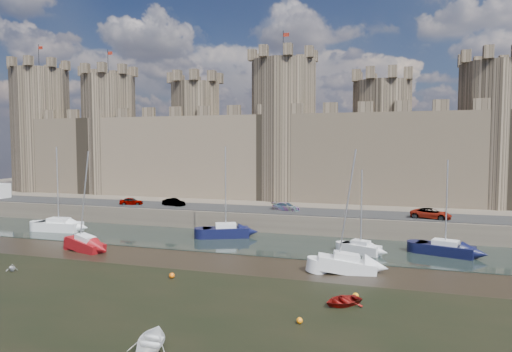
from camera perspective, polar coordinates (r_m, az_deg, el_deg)
The scene contains 22 objects.
ground at distance 35.83m, azimuth -19.82°, elevation -15.30°, with size 160.00×160.00×0.00m, color black.
seaweed_patch at distance 31.59m, azimuth -26.76°, elevation -18.16°, with size 70.00×34.00×0.01m, color black.
water_channel at distance 56.10m, azimuth -4.70°, elevation -8.02°, with size 160.00×12.00×0.08m, color black.
quay at distance 89.87m, azimuth 3.96°, elevation -2.70°, with size 160.00×60.00×2.50m, color #4C443A.
road at distance 64.89m, azimuth -1.39°, elevation -4.12°, with size 160.00×7.00×0.10m, color black.
castle at distance 77.81m, azimuth 1.48°, elevation 3.97°, with size 108.50×11.00×29.00m.
car_0 at distance 71.54m, azimuth -15.32°, elevation -3.07°, with size 1.38×3.43×1.17m, color gray.
car_1 at distance 68.86m, azimuth -10.26°, elevation -3.26°, with size 1.25×3.58×1.18m, color gray.
car_2 at distance 63.36m, azimuth 3.78°, elevation -3.84°, with size 1.61×3.95×1.15m, color gray.
car_3 at distance 60.21m, azimuth 21.02°, elevation -4.42°, with size 2.21×4.79×1.33m, color gray.
sailboat_0 at distance 66.83m, azimuth -23.43°, elevation -5.68°, with size 6.21×2.88×11.27m.
sailboat_1 at distance 57.44m, azimuth -3.80°, elevation -6.88°, with size 6.07×4.37×11.35m.
sailboat_2 at distance 50.32m, azimuth 12.95°, elevation -8.68°, with size 4.45×2.99×8.95m.
sailboat_3 at distance 52.38m, azimuth 22.58°, elevation -8.35°, with size 6.11×3.83×10.00m.
sailboat_4 at distance 53.81m, azimuth -20.54°, elevation -7.96°, with size 5.03×3.03×11.01m.
sailboat_5 at distance 43.09m, azimuth 11.23°, elevation -10.73°, with size 5.52×2.96×11.30m.
dinghy_2 at distance 28.35m, azimuth -12.86°, elevation -19.74°, with size 2.26×0.66×3.17m, color silver.
dinghy_3 at distance 48.35m, azimuth -28.18°, elevation -10.10°, with size 1.04×0.64×1.21m, color silver.
dinghy_4 at distance 34.86m, azimuth 10.76°, elevation -15.14°, with size 2.14×0.62×2.99m, color maroon.
buoy_1 at distance 41.36m, azimuth -10.48°, elevation -12.14°, with size 0.50×0.50×0.50m, color #ED610A.
buoy_3 at distance 36.41m, azimuth 12.34°, elevation -14.44°, with size 0.48×0.48×0.48m, color orange.
buoy_5 at distance 31.31m, azimuth 5.47°, elevation -17.54°, with size 0.42×0.42×0.42m, color orange.
Camera 1 is at (20.68, -26.83, 11.68)m, focal length 32.00 mm.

